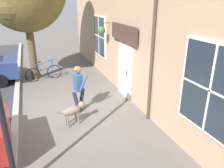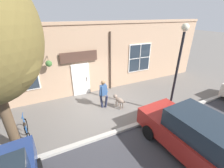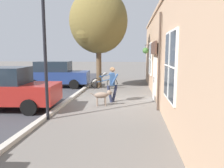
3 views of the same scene
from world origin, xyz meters
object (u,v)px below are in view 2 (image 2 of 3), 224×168
object	(u,v)px
dog_on_leash	(119,100)
leaning_bicycle	(27,132)
pedestrian_walking	(103,92)
street_lamp	(179,59)
parked_car_mid_block	(195,136)

from	to	relation	value
dog_on_leash	leaning_bicycle	world-z (taller)	leaning_bicycle
pedestrian_walking	leaning_bicycle	distance (m)	3.97
leaning_bicycle	street_lamp	bearing A→B (deg)	80.75
leaning_bicycle	parked_car_mid_block	bearing A→B (deg)	58.50
pedestrian_walking	street_lamp	size ratio (longest dim) A/B	0.37
leaning_bicycle	street_lamp	xyz separation A→B (m)	(1.10, 6.78, 2.59)
parked_car_mid_block	street_lamp	distance (m)	3.34
pedestrian_walking	parked_car_mid_block	xyz separation A→B (m)	(4.33, 1.79, -0.12)
pedestrian_walking	street_lamp	xyz separation A→B (m)	(2.00, 2.96, 1.97)
dog_on_leash	leaning_bicycle	bearing A→B (deg)	-83.24
dog_on_leash	leaning_bicycle	xyz separation A→B (m)	(0.54, -4.58, -0.09)
pedestrian_walking	leaning_bicycle	world-z (taller)	pedestrian_walking
dog_on_leash	street_lamp	world-z (taller)	street_lamp
dog_on_leash	street_lamp	size ratio (longest dim) A/B	0.22
dog_on_leash	parked_car_mid_block	world-z (taller)	parked_car_mid_block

